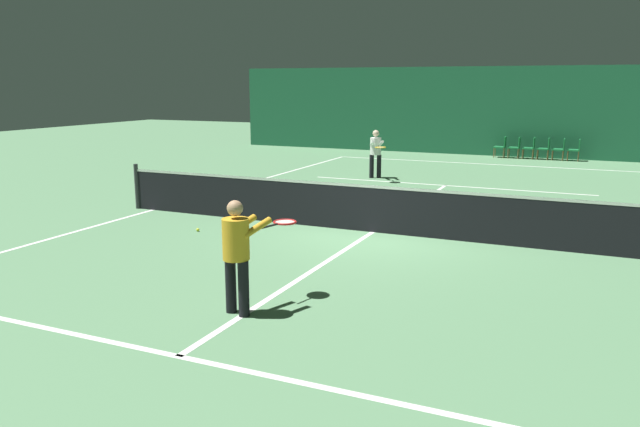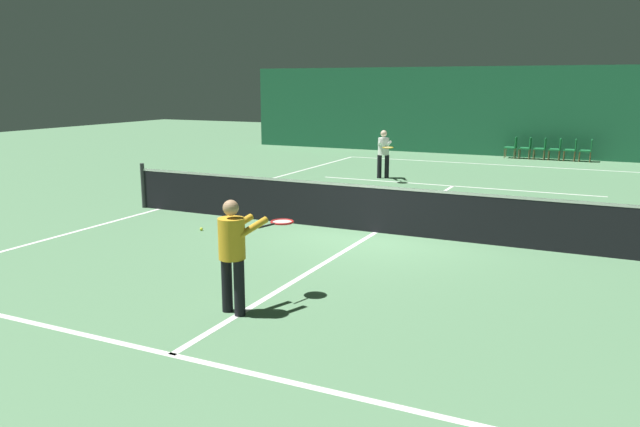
{
  "view_description": "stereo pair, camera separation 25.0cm",
  "coord_description": "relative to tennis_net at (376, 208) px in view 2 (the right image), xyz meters",
  "views": [
    {
      "loc": [
        4.03,
        -11.58,
        2.94
      ],
      "look_at": [
        -0.03,
        -2.52,
        0.86
      ],
      "focal_mm": 35.0,
      "sensor_mm": 36.0,
      "label": 1
    },
    {
      "loc": [
        4.26,
        -11.47,
        2.94
      ],
      "look_at": [
        -0.03,
        -2.52,
        0.86
      ],
      "focal_mm": 35.0,
      "sensor_mm": 36.0,
      "label": 2
    }
  ],
  "objects": [
    {
      "name": "ground_plane",
      "position": [
        0.0,
        0.0,
        -0.51
      ],
      "size": [
        60.0,
        60.0,
        0.0
      ],
      "primitive_type": "plane",
      "color": "#56845B"
    },
    {
      "name": "backdrop_curtain",
      "position": [
        0.0,
        14.85,
        1.3
      ],
      "size": [
        23.0,
        0.12,
        3.62
      ],
      "color": "#1E5B3D",
      "rests_on": "ground"
    },
    {
      "name": "court_line_baseline_far",
      "position": [
        0.0,
        11.9,
        -0.51
      ],
      "size": [
        11.0,
        0.1,
        0.0
      ],
      "color": "white",
      "rests_on": "ground"
    },
    {
      "name": "court_line_service_far",
      "position": [
        0.0,
        6.4,
        -0.51
      ],
      "size": [
        8.25,
        0.1,
        0.0
      ],
      "color": "white",
      "rests_on": "ground"
    },
    {
      "name": "court_line_service_near",
      "position": [
        0.0,
        -6.4,
        -0.51
      ],
      "size": [
        8.25,
        0.1,
        0.0
      ],
      "color": "white",
      "rests_on": "ground"
    },
    {
      "name": "court_line_sideline_left",
      "position": [
        -5.5,
        0.0,
        -0.51
      ],
      "size": [
        0.1,
        23.8,
        0.0
      ],
      "color": "white",
      "rests_on": "ground"
    },
    {
      "name": "court_line_centre",
      "position": [
        0.0,
        0.0,
        -0.51
      ],
      "size": [
        0.1,
        12.8,
        0.0
      ],
      "color": "white",
      "rests_on": "ground"
    },
    {
      "name": "tennis_net",
      "position": [
        0.0,
        0.0,
        0.0
      ],
      "size": [
        12.0,
        0.1,
        1.07
      ],
      "color": "black",
      "rests_on": "ground"
    },
    {
      "name": "player_near",
      "position": [
        -0.07,
        -4.98,
        0.37
      ],
      "size": [
        0.64,
        1.32,
        1.51
      ],
      "rotation": [
        0.0,
        0.0,
        1.32
      ],
      "color": "black",
      "rests_on": "ground"
    },
    {
      "name": "player_far",
      "position": [
        -2.36,
        6.95,
        0.37
      ],
      "size": [
        0.9,
        1.29,
        1.5
      ],
      "rotation": [
        0.0,
        0.0,
        -1.08
      ],
      "color": "black",
      "rests_on": "ground"
    },
    {
      "name": "courtside_chair_0",
      "position": [
        0.44,
        14.3,
        -0.03
      ],
      "size": [
        0.44,
        0.44,
        0.84
      ],
      "rotation": [
        0.0,
        0.0,
        -1.57
      ],
      "color": "brown",
      "rests_on": "ground"
    },
    {
      "name": "courtside_chair_1",
      "position": [
        0.99,
        14.3,
        -0.03
      ],
      "size": [
        0.44,
        0.44,
        0.84
      ],
      "rotation": [
        0.0,
        0.0,
        -1.57
      ],
      "color": "brown",
      "rests_on": "ground"
    },
    {
      "name": "courtside_chair_2",
      "position": [
        1.55,
        14.3,
        -0.03
      ],
      "size": [
        0.44,
        0.44,
        0.84
      ],
      "rotation": [
        0.0,
        0.0,
        -1.57
      ],
      "color": "brown",
      "rests_on": "ground"
    },
    {
      "name": "courtside_chair_3",
      "position": [
        2.1,
        14.3,
        -0.03
      ],
      "size": [
        0.44,
        0.44,
        0.84
      ],
      "rotation": [
        0.0,
        0.0,
        -1.57
      ],
      "color": "brown",
      "rests_on": "ground"
    },
    {
      "name": "courtside_chair_4",
      "position": [
        2.66,
        14.3,
        -0.03
      ],
      "size": [
        0.44,
        0.44,
        0.84
      ],
      "rotation": [
        0.0,
        0.0,
        -1.57
      ],
      "color": "brown",
      "rests_on": "ground"
    },
    {
      "name": "courtside_chair_5",
      "position": [
        3.21,
        14.3,
        -0.03
      ],
      "size": [
        0.44,
        0.44,
        0.84
      ],
      "rotation": [
        0.0,
        0.0,
        -1.57
      ],
      "color": "brown",
      "rests_on": "ground"
    },
    {
      "name": "tennis_ball",
      "position": [
        -3.25,
        -1.39,
        -0.48
      ],
      "size": [
        0.07,
        0.07,
        0.07
      ],
      "color": "#D1DB33",
      "rests_on": "ground"
    }
  ]
}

